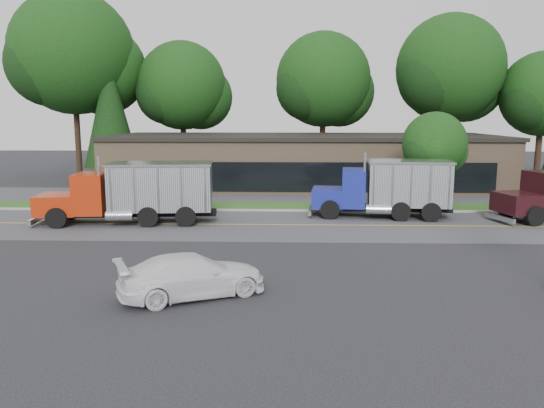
% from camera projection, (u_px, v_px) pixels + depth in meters
% --- Properties ---
extents(ground, '(140.00, 140.00, 0.00)m').
position_uv_depth(ground, '(271.00, 273.00, 20.21)').
color(ground, '#36363C').
rests_on(ground, ground).
extents(road, '(60.00, 8.00, 0.02)m').
position_uv_depth(road, '(277.00, 225.00, 29.08)').
color(road, '#57575C').
rests_on(road, ground).
extents(center_line, '(60.00, 0.12, 0.01)m').
position_uv_depth(center_line, '(277.00, 225.00, 29.08)').
color(center_line, gold).
rests_on(center_line, ground).
extents(curb, '(60.00, 0.30, 0.12)m').
position_uv_depth(curb, '(278.00, 211.00, 33.22)').
color(curb, '#9E9E99').
rests_on(curb, ground).
extents(grass_verge, '(60.00, 3.40, 0.03)m').
position_uv_depth(grass_verge, '(279.00, 206.00, 35.00)').
color(grass_verge, '#366221').
rests_on(grass_verge, ground).
extents(far_parking, '(60.00, 7.00, 0.02)m').
position_uv_depth(far_parking, '(280.00, 195.00, 39.93)').
color(far_parking, '#57575C').
rests_on(far_parking, ground).
extents(strip_mall, '(32.00, 12.00, 4.00)m').
position_uv_depth(strip_mall, '(305.00, 162.00, 45.44)').
color(strip_mall, '#95765B').
rests_on(strip_mall, ground).
extents(tree_far_a, '(12.34, 11.62, 17.61)m').
position_uv_depth(tree_far_a, '(76.00, 59.00, 50.66)').
color(tree_far_a, '#382619').
rests_on(tree_far_a, ground).
extents(tree_far_b, '(9.26, 8.71, 13.20)m').
position_uv_depth(tree_far_b, '(184.00, 90.00, 52.75)').
color(tree_far_b, '#382619').
rests_on(tree_far_b, ground).
extents(tree_far_c, '(9.84, 9.26, 14.03)m').
position_uv_depth(tree_far_c, '(325.00, 84.00, 52.22)').
color(tree_far_c, '#382619').
rests_on(tree_far_c, ground).
extents(tree_far_d, '(10.84, 10.20, 15.46)m').
position_uv_depth(tree_far_d, '(451.00, 74.00, 50.72)').
color(tree_far_d, '#382619').
rests_on(tree_far_d, ground).
extents(tree_far_e, '(8.25, 7.77, 11.77)m').
position_uv_depth(tree_far_e, '(543.00, 98.00, 48.85)').
color(tree_far_e, '#382619').
rests_on(tree_far_e, ground).
extents(evergreen_left, '(5.10, 5.10, 11.58)m').
position_uv_depth(evergreen_left, '(110.00, 111.00, 49.23)').
color(evergreen_left, '#382619').
rests_on(evergreen_left, ground).
extents(tree_verge, '(4.34, 4.09, 6.19)m').
position_uv_depth(tree_verge, '(435.00, 147.00, 34.08)').
color(tree_verge, '#382619').
rests_on(tree_verge, ground).
extents(dump_truck_red, '(9.83, 3.51, 3.36)m').
position_uv_depth(dump_truck_red, '(137.00, 191.00, 29.30)').
color(dump_truck_red, black).
rests_on(dump_truck_red, ground).
extents(dump_truck_blue, '(8.21, 3.42, 3.36)m').
position_uv_depth(dump_truck_blue, '(389.00, 187.00, 31.02)').
color(dump_truck_blue, black).
rests_on(dump_truck_blue, ground).
extents(rally_car, '(5.27, 3.94, 1.42)m').
position_uv_depth(rally_car, '(192.00, 275.00, 17.58)').
color(rally_car, white).
rests_on(rally_car, ground).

